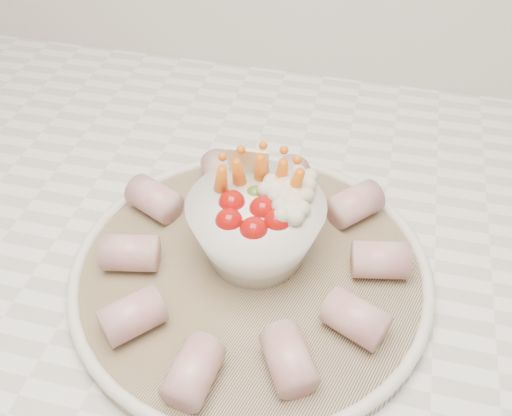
# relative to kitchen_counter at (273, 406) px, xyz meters

# --- Properties ---
(kitchen_counter) EXTENTS (2.04, 0.62, 0.92)m
(kitchen_counter) POSITION_rel_kitchen_counter_xyz_m (0.00, 0.00, 0.00)
(kitchen_counter) COLOR #C1B294
(kitchen_counter) RESTS_ON ground
(serving_platter) EXTENTS (0.44, 0.44, 0.02)m
(serving_platter) POSITION_rel_kitchen_counter_xyz_m (-0.01, -0.10, 0.47)
(serving_platter) COLOR navy
(serving_platter) RESTS_ON kitchen_counter
(veggie_bowl) EXTENTS (0.13, 0.13, 0.11)m
(veggie_bowl) POSITION_rel_kitchen_counter_xyz_m (-0.01, -0.08, 0.52)
(veggie_bowl) COLOR white
(veggie_bowl) RESTS_ON serving_platter
(cured_meat_rolls) EXTENTS (0.31, 0.31, 0.04)m
(cured_meat_rolls) POSITION_rel_kitchen_counter_xyz_m (-0.01, -0.10, 0.49)
(cured_meat_rolls) COLOR #AE4F5A
(cured_meat_rolls) RESTS_ON serving_platter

